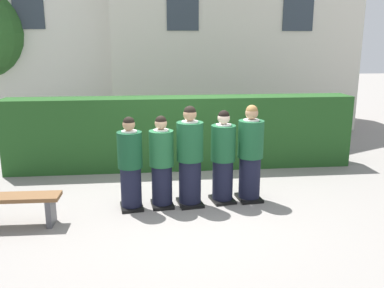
# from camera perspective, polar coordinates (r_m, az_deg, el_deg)

# --- Properties ---
(ground_plane) EXTENTS (60.00, 60.00, 0.00)m
(ground_plane) POSITION_cam_1_polar(r_m,az_deg,el_deg) (7.09, 0.00, -8.27)
(ground_plane) COLOR gray
(student_front_row_0) EXTENTS (0.41, 0.48, 1.54)m
(student_front_row_0) POSITION_cam_1_polar(r_m,az_deg,el_deg) (6.74, -8.55, -3.01)
(student_front_row_0) COLOR black
(student_front_row_0) RESTS_ON ground
(student_front_row_1) EXTENTS (0.40, 0.51, 1.54)m
(student_front_row_1) POSITION_cam_1_polar(r_m,az_deg,el_deg) (6.78, -4.24, -2.79)
(student_front_row_1) COLOR black
(student_front_row_1) RESTS_ON ground
(student_front_row_2) EXTENTS (0.46, 0.53, 1.69)m
(student_front_row_2) POSITION_cam_1_polar(r_m,az_deg,el_deg) (6.81, -0.29, -2.04)
(student_front_row_2) COLOR black
(student_front_row_2) RESTS_ON ground
(student_front_row_3) EXTENTS (0.44, 0.53, 1.59)m
(student_front_row_3) POSITION_cam_1_polar(r_m,az_deg,el_deg) (6.99, 4.32, -2.07)
(student_front_row_3) COLOR black
(student_front_row_3) RESTS_ON ground
(student_front_row_4) EXTENTS (0.43, 0.51, 1.67)m
(student_front_row_4) POSITION_cam_1_polar(r_m,az_deg,el_deg) (7.10, 8.09, -1.60)
(student_front_row_4) COLOR black
(student_front_row_4) RESTS_ON ground
(hedge) EXTENTS (7.41, 0.70, 1.56)m
(hedge) POSITION_cam_1_polar(r_m,az_deg,el_deg) (8.94, -1.49, 1.59)
(hedge) COLOR #214C1E
(hedge) RESTS_ON ground
(school_building_annex) EXTENTS (7.48, 4.34, 7.98)m
(school_building_annex) POSITION_cam_1_polar(r_m,az_deg,el_deg) (15.39, -13.80, 18.69)
(school_building_annex) COLOR silver
(school_building_annex) RESTS_ON ground
(wooden_bench) EXTENTS (1.41, 0.39, 0.48)m
(wooden_bench) POSITION_cam_1_polar(r_m,az_deg,el_deg) (6.70, -23.69, -7.61)
(wooden_bench) COLOR brown
(wooden_bench) RESTS_ON ground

